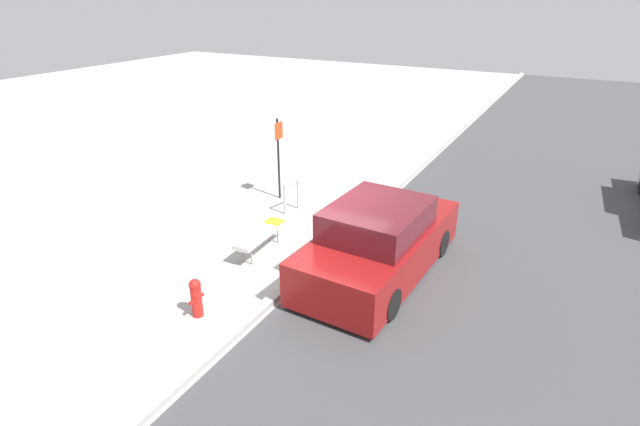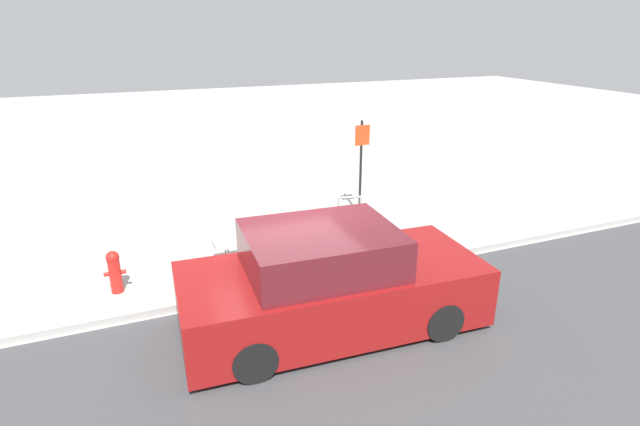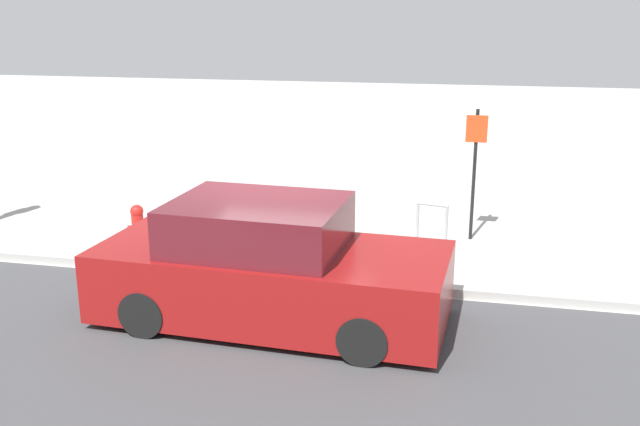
{
  "view_description": "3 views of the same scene",
  "coord_description": "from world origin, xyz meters",
  "px_view_note": "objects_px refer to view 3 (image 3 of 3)",
  "views": [
    {
      "loc": [
        -8.4,
        -4.61,
        5.47
      ],
      "look_at": [
        0.66,
        0.29,
        0.84
      ],
      "focal_mm": 28.0,
      "sensor_mm": 36.0,
      "label": 1
    },
    {
      "loc": [
        -2.4,
        -7.37,
        4.31
      ],
      "look_at": [
        1.1,
        1.27,
        0.79
      ],
      "focal_mm": 28.0,
      "sensor_mm": 36.0,
      "label": 2
    },
    {
      "loc": [
        2.69,
        -9.6,
        3.91
      ],
      "look_at": [
        0.24,
        1.51,
        0.66
      ],
      "focal_mm": 40.0,
      "sensor_mm": 36.0,
      "label": 3
    }
  ],
  "objects_px": {
    "parked_car_near": "(269,269)",
    "bike_rack": "(432,222)",
    "bench": "(290,226)",
    "sign_post": "(475,162)",
    "fire_hydrant": "(138,225)"
  },
  "relations": [
    {
      "from": "bike_rack",
      "to": "sign_post",
      "type": "height_order",
      "value": "sign_post"
    },
    {
      "from": "fire_hydrant",
      "to": "sign_post",
      "type": "bearing_deg",
      "value": 17.49
    },
    {
      "from": "bike_rack",
      "to": "fire_hydrant",
      "type": "relative_size",
      "value": 1.08
    },
    {
      "from": "bike_rack",
      "to": "sign_post",
      "type": "relative_size",
      "value": 0.36
    },
    {
      "from": "sign_post",
      "to": "parked_car_near",
      "type": "bearing_deg",
      "value": -121.8
    },
    {
      "from": "bike_rack",
      "to": "parked_car_near",
      "type": "xyz_separation_m",
      "value": [
        -1.86,
        -3.27,
        0.2
      ]
    },
    {
      "from": "bench",
      "to": "bike_rack",
      "type": "xyz_separation_m",
      "value": [
        2.3,
        0.6,
        0.05
      ]
    },
    {
      "from": "bench",
      "to": "sign_post",
      "type": "bearing_deg",
      "value": 22.59
    },
    {
      "from": "bike_rack",
      "to": "parked_car_near",
      "type": "relative_size",
      "value": 0.18
    },
    {
      "from": "bench",
      "to": "fire_hydrant",
      "type": "height_order",
      "value": "fire_hydrant"
    },
    {
      "from": "bike_rack",
      "to": "parked_car_near",
      "type": "height_order",
      "value": "parked_car_near"
    },
    {
      "from": "bench",
      "to": "bike_rack",
      "type": "bearing_deg",
      "value": 12.11
    },
    {
      "from": "parked_car_near",
      "to": "bike_rack",
      "type": "bearing_deg",
      "value": 63.17
    },
    {
      "from": "bench",
      "to": "sign_post",
      "type": "xyz_separation_m",
      "value": [
        2.94,
        1.37,
        0.94
      ]
    },
    {
      "from": "sign_post",
      "to": "bench",
      "type": "bearing_deg",
      "value": -154.98
    }
  ]
}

